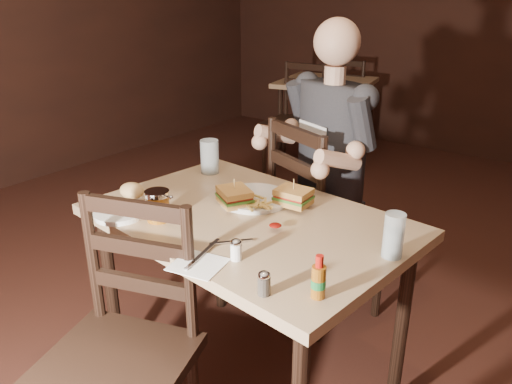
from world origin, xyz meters
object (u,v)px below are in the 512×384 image
Objects in this scene: glass_right at (394,235)px; side_plate at (120,215)px; main_table at (248,238)px; bg_chair_near at (293,123)px; syrup_dispenser at (158,206)px; glass_left at (210,157)px; bg_chair_far at (351,104)px; chair_near at (113,366)px; chair_far at (328,221)px; diner at (326,127)px; hot_sauce at (319,277)px; dinner_plate at (255,199)px; bg_table at (326,90)px.

side_plate is (-0.91, -0.31, -0.07)m from glass_right.
main_table is 2.57m from bg_chair_near.
main_table is at bearing 48.45° from syrup_dispenser.
bg_chair_near is at bearing 128.49° from glass_right.
glass_left is 0.85× the size of side_plate.
glass_left is at bearing 117.52° from syrup_dispenser.
chair_near is at bearing 101.07° from bg_chair_far.
diner is at bearing 90.00° from chair_far.
bg_chair_far is 7.28× the size of hot_sauce.
chair_near is 3.48× the size of dinner_plate.
glass_left is (0.80, -2.52, 0.17)m from bg_table.
bg_table is at bearing 113.51° from dinner_plate.
glass_right is (1.76, -2.76, 0.16)m from bg_table.
syrup_dispenser is at bearing 100.17° from bg_chair_far.
dinner_plate is (-0.00, 0.73, 0.31)m from chair_near.
chair_near is 6.26× the size of glass_left.
bg_table is 0.59m from bg_chair_far.
bg_chair_near is at bearing 84.65° from bg_chair_far.
chair_near is 1.03× the size of bg_chair_far.
chair_far is at bearing 131.24° from glass_right.
side_plate reaches higher than bg_table.
bg_table is 0.95× the size of chair_far.
main_table is at bearing 36.07° from side_plate.
bg_chair_near is at bearing 108.62° from side_plate.
chair_far is 3.66× the size of dinner_plate.
bg_table is 3.53m from hot_sauce.
glass_right is at bearing -56.51° from bg_chair_near.
syrup_dispenser is (-0.70, 0.08, -0.01)m from hot_sauce.
side_plate is at bearing -85.21° from glass_left.
main_table is at bearing -33.02° from glass_left.
syrup_dispenser is (-0.17, -0.34, 0.05)m from dinner_plate.
chair_near reaches higher than hot_sauce.
side_plate is at bearing -149.12° from syrup_dispenser.
hot_sauce is at bearing 138.68° from chair_far.
bg_table is 2.91m from dinner_plate.
chair_far reaches higher than side_plate.
bg_chair_near is 7.64× the size of hot_sauce.
bg_chair_near reaches higher than bg_chair_far.
syrup_dispenser is (0.99, -3.01, 0.15)m from bg_table.
bg_table is 3.59m from chair_near.
hot_sauce is (1.69, -3.09, 0.15)m from bg_table.
syrup_dispenser is at bearing -71.81° from bg_table.
bg_chair_far reaches higher than main_table.
bg_chair_near is at bearing 118.62° from syrup_dispenser.
bg_chair_far is at bearing 114.87° from hot_sauce.
chair_far is 1.04m from side_plate.
glass_right is at bearing -14.29° from glass_left.
bg_chair_near is at bearing 118.74° from dinner_plate.
bg_table is 8.39× the size of syrup_dispenser.
bg_table is at bearing 113.69° from main_table.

